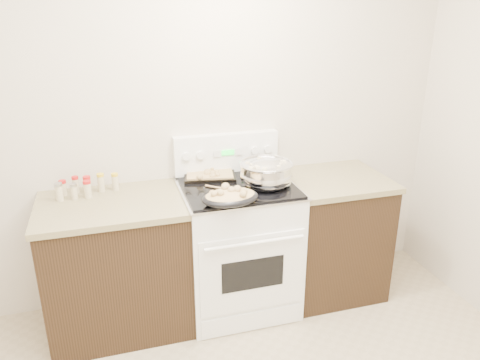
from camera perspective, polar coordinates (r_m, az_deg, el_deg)
name	(u,v)px	position (r m, az deg, el deg)	size (l,w,h in m)	color
room_shell	(257,133)	(1.52, 2.05, 5.70)	(4.10, 3.60, 2.75)	beige
counter_left	(118,265)	(3.26, -14.65, -10.00)	(0.93, 0.67, 0.92)	black
counter_right	(330,234)	(3.61, 10.96, -6.48)	(0.73, 0.67, 0.92)	black
kitchen_range	(238,244)	(3.35, -0.27, -7.86)	(0.78, 0.73, 1.22)	white
mixing_bowl	(266,174)	(3.12, 3.22, 0.76)	(0.45, 0.45, 0.21)	silver
roasting_pan	(230,196)	(2.85, -1.20, -2.02)	(0.38, 0.28, 0.11)	black
baking_sheet	(210,175)	(3.29, -3.70, 0.64)	(0.40, 0.31, 0.06)	black
wooden_spoon	(216,192)	(3.02, -2.98, -1.42)	(0.20, 0.18, 0.04)	tan
blue_ladle	(285,180)	(3.16, 5.53, -0.06)	(0.10, 0.27, 0.10)	#81A5C0
spice_jars	(83,187)	(3.20, -18.56, -0.77)	(0.39, 0.14, 0.13)	#BFB28C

